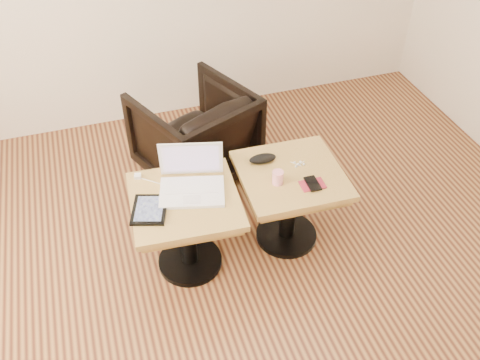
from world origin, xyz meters
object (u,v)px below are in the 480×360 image
object	(u,v)px
armchair	(195,133)
side_table_left	(186,216)
side_table_right	(290,190)
striped_cup	(278,178)
laptop	(192,181)

from	to	relation	value
armchair	side_table_left	bearing A→B (deg)	49.60
side_table_left	armchair	distance (m)	0.92
side_table_right	striped_cup	size ratio (longest dim) A/B	7.48
laptop	side_table_left	bearing A→B (deg)	-116.85
laptop	striped_cup	size ratio (longest dim) A/B	5.08
striped_cup	side_table_left	bearing A→B (deg)	176.16
side_table_right	laptop	xyz separation A→B (m)	(-0.60, 0.05, 0.19)
laptop	armchair	xyz separation A→B (m)	(0.21, 0.81, -0.27)
laptop	striped_cup	distance (m)	0.50
striped_cup	laptop	bearing A→B (deg)	167.38
striped_cup	armchair	bearing A→B (deg)	106.89
laptop	striped_cup	world-z (taller)	laptop
side_table_left	laptop	distance (m)	0.21
side_table_left	laptop	xyz separation A→B (m)	(0.06, 0.07, 0.19)
striped_cup	armchair	xyz separation A→B (m)	(-0.28, 0.92, -0.26)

